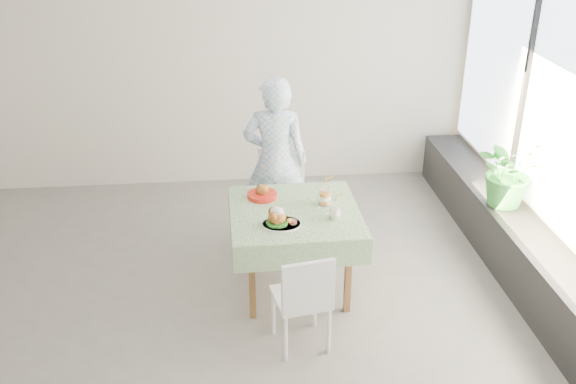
{
  "coord_description": "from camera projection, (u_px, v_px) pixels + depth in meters",
  "views": [
    {
      "loc": [
        0.31,
        -4.37,
        3.13
      ],
      "look_at": [
        0.78,
        0.26,
        0.89
      ],
      "focal_mm": 40.0,
      "sensor_mm": 36.0,
      "label": 1
    }
  ],
  "objects": [
    {
      "name": "floor",
      "position": [
        197.0,
        307.0,
        5.25
      ],
      "size": [
        6.0,
        6.0,
        0.0
      ],
      "primitive_type": "plane",
      "color": "slate",
      "rests_on": "ground"
    },
    {
      "name": "juice_cup_lemonade",
      "position": [
        335.0,
        212.0,
        5.04
      ],
      "size": [
        0.09,
        0.09,
        0.26
      ],
      "color": "white",
      "rests_on": "cafe_table"
    },
    {
      "name": "second_dish",
      "position": [
        262.0,
        194.0,
        5.39
      ],
      "size": [
        0.25,
        0.25,
        0.12
      ],
      "color": "#B51E12",
      "rests_on": "cafe_table"
    },
    {
      "name": "window_ledge",
      "position": [
        530.0,
        263.0,
        5.39
      ],
      "size": [
        0.4,
        4.8,
        0.5
      ],
      "primitive_type": "cube",
      "color": "black",
      "rests_on": "ground"
    },
    {
      "name": "potted_plant",
      "position": [
        510.0,
        170.0,
        5.7
      ],
      "size": [
        0.74,
        0.69,
        0.67
      ],
      "primitive_type": "imported",
      "rotation": [
        0.0,
        0.0,
        0.34
      ],
      "color": "#277534",
      "rests_on": "window_ledge"
    },
    {
      "name": "main_dish",
      "position": [
        279.0,
        220.0,
        4.94
      ],
      "size": [
        0.31,
        0.31,
        0.16
      ],
      "color": "white",
      "rests_on": "cafe_table"
    },
    {
      "name": "chair_far",
      "position": [
        280.0,
        220.0,
        6.01
      ],
      "size": [
        0.5,
        0.5,
        0.92
      ],
      "color": "white",
      "rests_on": "ground"
    },
    {
      "name": "cafe_table",
      "position": [
        295.0,
        241.0,
        5.32
      ],
      "size": [
        1.05,
        1.05,
        0.74
      ],
      "color": "brown",
      "rests_on": "ground"
    },
    {
      "name": "diner",
      "position": [
        275.0,
        162.0,
        5.91
      ],
      "size": [
        0.66,
        0.49,
        1.64
      ],
      "primitive_type": "imported",
      "rotation": [
        0.0,
        0.0,
        2.96
      ],
      "color": "#90BDE7",
      "rests_on": "ground"
    },
    {
      "name": "chair_near",
      "position": [
        301.0,
        316.0,
        4.73
      ],
      "size": [
        0.45,
        0.45,
        0.81
      ],
      "color": "white",
      "rests_on": "ground"
    },
    {
      "name": "wall_back",
      "position": [
        195.0,
        62.0,
        6.89
      ],
      "size": [
        6.0,
        0.02,
        2.8
      ],
      "primitive_type": "cube",
      "color": "beige",
      "rests_on": "ground"
    },
    {
      "name": "juice_cup_orange",
      "position": [
        325.0,
        197.0,
        5.27
      ],
      "size": [
        0.1,
        0.1,
        0.29
      ],
      "color": "white",
      "rests_on": "cafe_table"
    }
  ]
}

